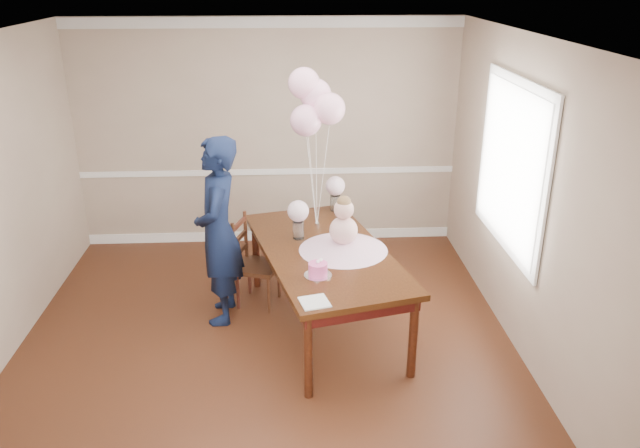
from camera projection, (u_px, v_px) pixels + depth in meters
The scene contains 49 objects.
floor at pixel (267, 352), 5.59m from camera, with size 4.50×5.00×0.00m, color #34180D.
ceiling at pixel (254, 40), 4.56m from camera, with size 4.50×5.00×0.02m, color white.
wall_back at pixel (268, 135), 7.38m from camera, with size 4.50×0.02×2.70m, color gray.
wall_front at pixel (243, 414), 2.77m from camera, with size 4.50×0.02×2.70m, color gray.
wall_right at pixel (532, 206), 5.19m from camera, with size 0.02×5.00×2.70m, color gray.
chair_rail_trim at pixel (269, 172), 7.55m from camera, with size 4.50×0.02×0.07m, color white.
crown_molding at pixel (264, 22), 6.89m from camera, with size 4.50×0.02×0.12m, color silver.
baseboard_trim at pixel (271, 235), 7.86m from camera, with size 4.50×0.02×0.12m, color white.
window_frame at pixel (512, 165), 5.58m from camera, with size 0.02×1.66×1.56m, color white.
window_blinds at pixel (510, 165), 5.57m from camera, with size 0.01×1.50×1.40m, color white.
dining_table_top at pixel (325, 252), 5.71m from camera, with size 1.07×2.14×0.05m, color black.
table_apron at pixel (325, 260), 5.74m from camera, with size 0.96×2.03×0.11m, color black.
table_leg_fl at pixel (308, 357), 4.87m from camera, with size 0.07×0.07×0.75m, color black.
table_leg_fr at pixel (413, 338), 5.12m from camera, with size 0.07×0.07×0.75m, color black.
table_leg_bl at pixel (256, 254), 6.60m from camera, with size 0.07×0.07×0.75m, color black.
table_leg_br at pixel (336, 244), 6.85m from camera, with size 0.07×0.07×0.75m, color black.
baby_skirt at pixel (343, 244), 5.67m from camera, with size 0.81×0.81×0.11m, color #D79FBA.
baby_torso at pixel (343, 230), 5.62m from camera, with size 0.26×0.26×0.26m, color pink.
baby_head at pixel (344, 209), 5.54m from camera, with size 0.18×0.18×0.18m, color #CF9C8E.
baby_hair at pixel (344, 203), 5.52m from camera, with size 0.13×0.13×0.13m, color brown.
cake_platter at pixel (318, 275), 5.21m from camera, with size 0.24×0.24×0.01m, color silver.
birthday_cake at pixel (318, 269), 5.19m from camera, with size 0.16×0.16×0.11m, color #DB4590.
cake_flower_a at pixel (318, 261), 5.16m from camera, with size 0.03×0.03×0.03m, color white.
cake_flower_b at pixel (321, 260), 5.19m from camera, with size 0.03×0.03×0.03m, color white.
rose_vase_near at pixel (298, 230), 5.90m from camera, with size 0.11×0.11×0.17m, color silver.
roses_near at pixel (298, 211), 5.83m from camera, with size 0.20×0.20×0.20m, color beige.
rose_vase_far at pixel (335, 203), 6.58m from camera, with size 0.11×0.11×0.17m, color silver.
roses_far at pixel (335, 186), 6.51m from camera, with size 0.20×0.20×0.20m, color silver.
napkin at pixel (314, 302), 4.79m from camera, with size 0.21×0.21×0.01m, color silver.
balloon_weight at pixel (317, 224), 6.24m from camera, with size 0.04×0.04×0.02m, color silver.
balloon_a at pixel (306, 120), 5.81m from camera, with size 0.30×0.30×0.30m, color #EEA9C5.
balloon_b at pixel (329, 109), 5.78m from camera, with size 0.30×0.30×0.30m, color #FFB4CE.
balloon_c at pixel (316, 95), 5.86m from camera, with size 0.30×0.30×0.30m, color #FFB4D4.
balloon_d at pixel (304, 83), 5.81m from camera, with size 0.30×0.30×0.30m, color #FFB4D0.
balloon_ribbon_a at pixel (312, 182), 6.06m from camera, with size 0.00×0.00×0.90m, color white.
balloon_ribbon_b at pixel (323, 176), 6.04m from camera, with size 0.00×0.00×1.00m, color white.
balloon_ribbon_c at pixel (316, 169), 6.08m from camera, with size 0.00×0.00×1.11m, color white.
balloon_ribbon_d at pixel (311, 164), 6.06m from camera, with size 0.00×0.00×1.22m, color white.
dining_chair_seat at pixel (258, 267), 6.26m from camera, with size 0.40×0.40×0.05m, color #341A0E.
chair_leg_fl at pixel (238, 291), 6.23m from camera, with size 0.04×0.04×0.39m, color #35140E.
chair_leg_fr at pixel (269, 295), 6.16m from camera, with size 0.04×0.04×0.39m, color #3C1D10.
chair_leg_bl at pixel (249, 276), 6.53m from camera, with size 0.04×0.04×0.39m, color #3E1810.
chair_leg_br at pixel (279, 280), 6.45m from camera, with size 0.04×0.04×0.39m, color #3A1B10.
chair_back_post_l at pixel (234, 247), 6.06m from camera, with size 0.04×0.04×0.51m, color #361C0E.
chair_back_post_r at pixel (246, 235), 6.35m from camera, with size 0.04×0.04×0.51m, color #3B1D10.
chair_slat_low at pixel (240, 251), 6.24m from camera, with size 0.03×0.36×0.05m, color black.
chair_slat_mid at pixel (240, 238), 6.19m from camera, with size 0.03×0.36×0.05m, color #371C0F.
chair_slat_top at pixel (239, 224), 6.13m from camera, with size 0.03×0.36×0.05m, color #37170F.
woman at pixel (218, 231), 5.82m from camera, with size 0.66×0.44×1.81m, color black.
Camera 1 is at (0.21, -4.75, 3.18)m, focal length 35.00 mm.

